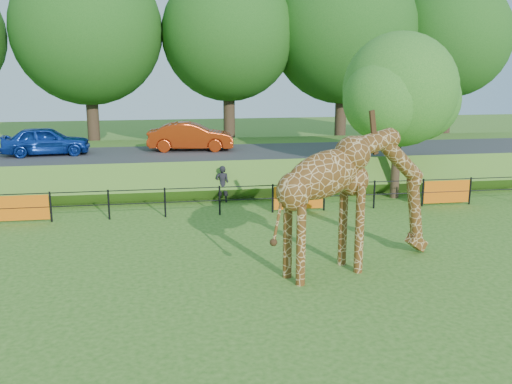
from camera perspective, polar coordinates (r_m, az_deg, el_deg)
ground at (r=13.75m, az=-0.26°, el=-10.91°), size 90.00×90.00×0.00m
giraffe at (r=15.60m, az=10.05°, el=-0.81°), size 5.35×2.82×3.82m
perimeter_fence at (r=21.13m, az=-3.66°, el=-0.84°), size 28.07×0.10×1.10m
embankment at (r=28.43m, az=-5.16°, el=2.89°), size 40.00×9.00×1.30m
road at (r=26.84m, az=-4.95°, el=3.84°), size 40.00×5.00×0.12m
car_blue at (r=27.58m, az=-20.26°, el=4.83°), size 3.95×1.90×1.30m
car_red at (r=27.45m, az=-6.53°, el=5.54°), size 4.17×1.82×1.33m
visitor at (r=22.99m, az=-3.38°, el=0.80°), size 0.60×0.44×1.50m
tree_east at (r=24.08m, az=14.35°, el=9.46°), size 5.40×4.71×6.76m
bg_tree_line at (r=34.69m, az=-2.97°, el=15.56°), size 37.30×8.80×11.82m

